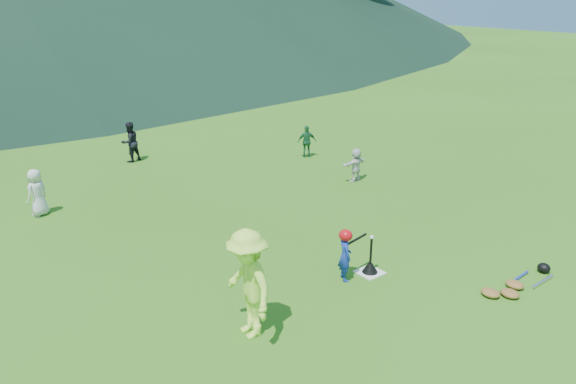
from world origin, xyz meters
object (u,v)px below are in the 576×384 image
object	(u,v)px
fielder_b	(130,142)
equipment_pile	(516,285)
batter_child	(345,256)
fielder_a	(37,192)
fielder_c	(307,142)
fielder_d	(356,165)
home_plate	(370,272)
batting_tee	(370,267)
adult_coach	(248,284)

from	to	relation	value
fielder_b	equipment_pile	world-z (taller)	fielder_b
batter_child	fielder_a	xyz separation A→B (m)	(-3.50, 6.68, 0.08)
fielder_b	fielder_c	world-z (taller)	fielder_b
batter_child	equipment_pile	world-z (taller)	batter_child
fielder_a	fielder_b	size ratio (longest dim) A/B	0.92
fielder_a	fielder_d	xyz separation A→B (m)	(7.59, -2.81, -0.10)
equipment_pile	home_plate	bearing A→B (deg)	129.36
home_plate	batter_child	world-z (taller)	batter_child
home_plate	fielder_c	bearing A→B (deg)	59.00
fielder_c	batting_tee	size ratio (longest dim) A/B	1.48
batter_child	fielder_a	size ratio (longest dim) A/B	0.86
home_plate	equipment_pile	size ratio (longest dim) A/B	0.25
fielder_a	fielder_d	bearing A→B (deg)	131.59
adult_coach	batter_child	bearing A→B (deg)	105.72
fielder_c	batting_tee	world-z (taller)	fielder_c
fielder_c	fielder_d	distance (m)	2.64
home_plate	fielder_a	size ratio (longest dim) A/B	0.40
adult_coach	equipment_pile	distance (m)	4.94
equipment_pile	fielder_d	bearing A→B (deg)	72.45
home_plate	fielder_b	world-z (taller)	fielder_b
fielder_a	batting_tee	world-z (taller)	fielder_a
fielder_c	fielder_d	world-z (taller)	fielder_c
batter_child	equipment_pile	size ratio (longest dim) A/B	0.54
home_plate	adult_coach	distance (m)	3.03
batter_child	adult_coach	bearing A→B (deg)	122.31
home_plate	fielder_a	xyz separation A→B (m)	(-4.06, 6.80, 0.55)
fielder_b	equipment_pile	bearing A→B (deg)	88.76
fielder_d	adult_coach	bearing A→B (deg)	29.31
batting_tee	adult_coach	bearing A→B (deg)	-175.55
adult_coach	home_plate	bearing A→B (deg)	101.73
fielder_c	adult_coach	bearing A→B (deg)	73.76
fielder_d	batting_tee	xyz separation A→B (m)	(-3.54, -3.99, -0.34)
batter_child	fielder_b	distance (m)	9.44
batting_tee	fielder_d	bearing A→B (deg)	48.44
fielder_c	home_plate	bearing A→B (deg)	87.94
batter_child	home_plate	bearing A→B (deg)	-78.73
fielder_b	fielder_a	bearing A→B (deg)	26.31
fielder_a	batting_tee	distance (m)	7.93
fielder_d	fielder_b	bearing A→B (deg)	-57.41
fielder_b	batting_tee	world-z (taller)	fielder_b
fielder_a	fielder_c	size ratio (longest dim) A/B	1.12
batter_child	fielder_c	world-z (taller)	fielder_c
batter_child	equipment_pile	bearing A→B (deg)	-110.24
batter_child	fielder_d	xyz separation A→B (m)	(4.09, 3.86, -0.02)
fielder_a	fielder_b	distance (m)	4.43
adult_coach	fielder_c	xyz separation A→B (m)	(6.86, 6.81, -0.37)
home_plate	batter_child	size ratio (longest dim) A/B	0.47
adult_coach	fielder_b	distance (m)	10.06
batter_child	fielder_b	world-z (taller)	fielder_b
fielder_a	fielder_c	xyz separation A→B (m)	(8.01, -0.21, -0.06)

